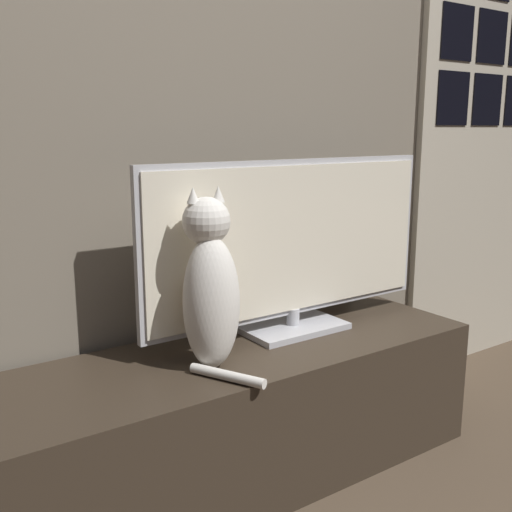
% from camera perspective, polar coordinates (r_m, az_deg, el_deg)
% --- Properties ---
extents(wall_back, '(4.80, 0.05, 2.60)m').
position_cam_1_polar(wall_back, '(2.00, -6.66, 17.91)').
color(wall_back, '#756B5B').
rests_on(wall_back, ground_plane).
extents(tv_stand, '(1.60, 0.49, 0.42)m').
position_cam_1_polar(tv_stand, '(1.95, -1.67, -14.88)').
color(tv_stand, '#33281E').
rests_on(tv_stand, ground_plane).
extents(tv, '(1.11, 0.21, 0.57)m').
position_cam_1_polar(tv, '(1.97, 3.57, 1.05)').
color(tv, '#B7B7BC').
rests_on(tv, tv_stand).
extents(cat, '(0.18, 0.32, 0.51)m').
position_cam_1_polar(cat, '(1.68, -4.39, -3.02)').
color(cat, silver).
rests_on(cat, tv_stand).
extents(door, '(0.84, 0.04, 2.05)m').
position_cam_1_polar(door, '(2.97, 20.64, 10.38)').
color(door, '#B2A893').
rests_on(door, ground_plane).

